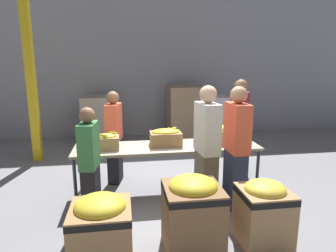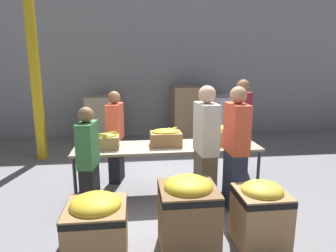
{
  "view_description": "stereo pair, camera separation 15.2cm",
  "coord_description": "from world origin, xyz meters",
  "px_view_note": "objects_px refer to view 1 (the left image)",
  "views": [
    {
      "loc": [
        -0.67,
        -4.52,
        2.11
      ],
      "look_at": [
        0.01,
        -0.03,
        1.12
      ],
      "focal_mm": 32.0,
      "sensor_mm": 36.0,
      "label": 1
    },
    {
      "loc": [
        -0.52,
        -4.54,
        2.11
      ],
      "look_at": [
        0.01,
        -0.03,
        1.12
      ],
      "focal_mm": 32.0,
      "sensor_mm": 36.0,
      "label": 2
    }
  ],
  "objects_px": {
    "sorting_table": "(167,149)",
    "banana_box_2": "(225,134)",
    "donation_bin_1": "(192,212)",
    "support_pillar": "(30,66)",
    "banana_box_1": "(166,137)",
    "donation_bin_2": "(264,211)",
    "volunteer_2": "(114,138)",
    "donation_bin_0": "(101,226)",
    "pallet_stack_0": "(212,118)",
    "volunteer_1": "(90,164)",
    "pallet_stack_2": "(100,120)",
    "banana_box_0": "(106,141)",
    "volunteer_3": "(207,149)",
    "volunteer_4": "(236,149)",
    "volunteer_0": "(239,128)",
    "pallet_stack_1": "(186,114)"
  },
  "relations": [
    {
      "from": "volunteer_1",
      "to": "donation_bin_1",
      "type": "relative_size",
      "value": 1.72
    },
    {
      "from": "banana_box_1",
      "to": "support_pillar",
      "type": "xyz_separation_m",
      "value": [
        -2.52,
        2.04,
        1.07
      ]
    },
    {
      "from": "donation_bin_2",
      "to": "pallet_stack_2",
      "type": "relative_size",
      "value": 0.64
    },
    {
      "from": "sorting_table",
      "to": "donation_bin_2",
      "type": "relative_size",
      "value": 3.71
    },
    {
      "from": "banana_box_2",
      "to": "sorting_table",
      "type": "bearing_deg",
      "value": -179.08
    },
    {
      "from": "volunteer_0",
      "to": "pallet_stack_1",
      "type": "relative_size",
      "value": 1.22
    },
    {
      "from": "volunteer_3",
      "to": "volunteer_4",
      "type": "bearing_deg",
      "value": -95.14
    },
    {
      "from": "support_pillar",
      "to": "banana_box_1",
      "type": "bearing_deg",
      "value": -38.98
    },
    {
      "from": "banana_box_1",
      "to": "donation_bin_1",
      "type": "xyz_separation_m",
      "value": [
        0.07,
        -1.58,
        -0.46
      ]
    },
    {
      "from": "banana_box_0",
      "to": "pallet_stack_1",
      "type": "xyz_separation_m",
      "value": [
        1.91,
        3.21,
        -0.19
      ]
    },
    {
      "from": "volunteer_2",
      "to": "volunteer_4",
      "type": "distance_m",
      "value": 2.13
    },
    {
      "from": "donation_bin_1",
      "to": "support_pillar",
      "type": "bearing_deg",
      "value": 125.55
    },
    {
      "from": "donation_bin_0",
      "to": "pallet_stack_0",
      "type": "distance_m",
      "value": 5.5
    },
    {
      "from": "volunteer_4",
      "to": "banana_box_0",
      "type": "bearing_deg",
      "value": 72.3
    },
    {
      "from": "banana_box_0",
      "to": "volunteer_3",
      "type": "height_order",
      "value": "volunteer_3"
    },
    {
      "from": "banana_box_1",
      "to": "donation_bin_2",
      "type": "bearing_deg",
      "value": -60.1
    },
    {
      "from": "pallet_stack_2",
      "to": "sorting_table",
      "type": "bearing_deg",
      "value": -68.81
    },
    {
      "from": "sorting_table",
      "to": "banana_box_2",
      "type": "height_order",
      "value": "banana_box_2"
    },
    {
      "from": "banana_box_1",
      "to": "pallet_stack_1",
      "type": "xyz_separation_m",
      "value": [
        0.99,
        3.15,
        -0.21
      ]
    },
    {
      "from": "banana_box_1",
      "to": "volunteer_1",
      "type": "xyz_separation_m",
      "value": [
        -1.12,
        -0.65,
        -0.17
      ]
    },
    {
      "from": "banana_box_2",
      "to": "pallet_stack_1",
      "type": "distance_m",
      "value": 3.17
    },
    {
      "from": "sorting_table",
      "to": "volunteer_3",
      "type": "bearing_deg",
      "value": -51.54
    },
    {
      "from": "pallet_stack_0",
      "to": "volunteer_2",
      "type": "bearing_deg",
      "value": -134.02
    },
    {
      "from": "pallet_stack_2",
      "to": "volunteer_2",
      "type": "bearing_deg",
      "value": -80.75
    },
    {
      "from": "volunteer_3",
      "to": "pallet_stack_0",
      "type": "distance_m",
      "value": 4.05
    },
    {
      "from": "sorting_table",
      "to": "banana_box_0",
      "type": "height_order",
      "value": "banana_box_0"
    },
    {
      "from": "donation_bin_1",
      "to": "pallet_stack_0",
      "type": "xyz_separation_m",
      "value": [
        1.66,
        4.81,
        0.11
      ]
    },
    {
      "from": "donation_bin_1",
      "to": "banana_box_0",
      "type": "bearing_deg",
      "value": 123.17
    },
    {
      "from": "volunteer_0",
      "to": "volunteer_3",
      "type": "xyz_separation_m",
      "value": [
        -0.98,
        -1.26,
        0.0
      ]
    },
    {
      "from": "support_pillar",
      "to": "donation_bin_2",
      "type": "bearing_deg",
      "value": -46.57
    },
    {
      "from": "volunteer_2",
      "to": "volunteer_3",
      "type": "xyz_separation_m",
      "value": [
        1.32,
        -1.2,
        0.09
      ]
    },
    {
      "from": "volunteer_1",
      "to": "donation_bin_0",
      "type": "xyz_separation_m",
      "value": [
        0.19,
        -0.94,
        -0.37
      ]
    },
    {
      "from": "banana_box_2",
      "to": "banana_box_0",
      "type": "bearing_deg",
      "value": -178.48
    },
    {
      "from": "support_pillar",
      "to": "pallet_stack_2",
      "type": "relative_size",
      "value": 3.26
    },
    {
      "from": "volunteer_3",
      "to": "support_pillar",
      "type": "xyz_separation_m",
      "value": [
        -3.01,
        2.66,
        1.11
      ]
    },
    {
      "from": "banana_box_0",
      "to": "pallet_stack_1",
      "type": "bearing_deg",
      "value": 59.22
    },
    {
      "from": "sorting_table",
      "to": "volunteer_0",
      "type": "relative_size",
      "value": 1.63
    },
    {
      "from": "banana_box_2",
      "to": "support_pillar",
      "type": "relative_size",
      "value": 0.11
    },
    {
      "from": "banana_box_2",
      "to": "support_pillar",
      "type": "bearing_deg",
      "value": 149.54
    },
    {
      "from": "donation_bin_2",
      "to": "sorting_table",
      "type": "bearing_deg",
      "value": 119.73
    },
    {
      "from": "volunteer_2",
      "to": "donation_bin_0",
      "type": "bearing_deg",
      "value": 8.8
    },
    {
      "from": "banana_box_2",
      "to": "volunteer_0",
      "type": "xyz_separation_m",
      "value": [
        0.51,
        0.65,
        -0.06
      ]
    },
    {
      "from": "volunteer_1",
      "to": "volunteer_3",
      "type": "distance_m",
      "value": 1.62
    },
    {
      "from": "sorting_table",
      "to": "banana_box_0",
      "type": "distance_m",
      "value": 0.96
    },
    {
      "from": "pallet_stack_0",
      "to": "pallet_stack_1",
      "type": "distance_m",
      "value": 0.76
    },
    {
      "from": "donation_bin_2",
      "to": "pallet_stack_2",
      "type": "distance_m",
      "value": 5.34
    },
    {
      "from": "pallet_stack_2",
      "to": "pallet_stack_0",
      "type": "bearing_deg",
      "value": -1.24
    },
    {
      "from": "volunteer_0",
      "to": "pallet_stack_0",
      "type": "bearing_deg",
      "value": -148.26
    },
    {
      "from": "sorting_table",
      "to": "pallet_stack_0",
      "type": "height_order",
      "value": "pallet_stack_0"
    },
    {
      "from": "banana_box_2",
      "to": "support_pillar",
      "type": "xyz_separation_m",
      "value": [
        -3.48,
        2.05,
        1.06
      ]
    }
  ]
}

